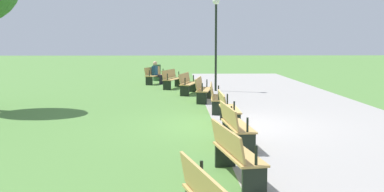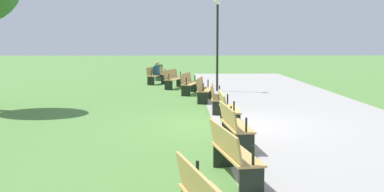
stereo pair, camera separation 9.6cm
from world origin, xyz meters
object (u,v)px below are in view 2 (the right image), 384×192
(bench_2, at_px, (189,83))
(bench_3, at_px, (203,89))
(person_seated, at_px, (158,72))
(bench_1, at_px, (173,78))
(bench_7, at_px, (232,152))
(lamp_post, at_px, (217,27))
(trash_bin, at_px, (159,73))
(bench_4, at_px, (216,97))
(bench_5, at_px, (227,108))
(bench_6, at_px, (234,125))
(bench_0, at_px, (157,75))

(bench_2, relative_size, bench_3, 1.00)
(bench_3, distance_m, person_seated, 7.49)
(bench_1, distance_m, bench_7, 15.22)
(lamp_post, bearing_deg, bench_2, -47.16)
(bench_7, xyz_separation_m, trash_bin, (-19.50, -2.11, -0.02))
(bench_4, height_order, trash_bin, trash_bin)
(bench_4, xyz_separation_m, bench_5, (2.56, 0.10, 0.00))
(bench_6, bearing_deg, lamp_post, 172.93)
(bench_3, bearing_deg, bench_2, -159.32)
(bench_0, bearing_deg, person_seated, 51.31)
(bench_1, height_order, lamp_post, lamp_post)
(bench_2, xyz_separation_m, bench_3, (2.51, 0.51, 0.00))
(bench_7, xyz_separation_m, lamp_post, (-13.92, 0.80, 2.42))
(bench_3, bearing_deg, person_seated, -155.03)
(bench_7, bearing_deg, bench_3, 170.79)
(bench_7, relative_size, lamp_post, 0.44)
(bench_0, height_order, bench_3, same)
(bench_3, relative_size, person_seated, 1.53)
(bench_1, relative_size, trash_bin, 2.01)
(bench_5, bearing_deg, lamp_post, 177.48)
(bench_4, bearing_deg, bench_2, -166.22)
(bench_1, distance_m, lamp_post, 3.39)
(bench_2, distance_m, trash_bin, 6.98)
(bench_2, distance_m, bench_4, 5.12)
(bench_2, xyz_separation_m, bench_7, (12.71, 0.51, 0.00))
(bench_0, xyz_separation_m, bench_6, (15.02, 2.43, 0.00))
(bench_3, bearing_deg, bench_4, 16.09)
(lamp_post, xyz_separation_m, trash_bin, (-5.58, -2.90, -2.43))
(bench_6, bearing_deg, bench_4, 175.39)
(bench_7, bearing_deg, bench_4, 168.49)
(bench_3, height_order, bench_6, same)
(bench_2, bearing_deg, trash_bin, -152.95)
(bench_7, relative_size, trash_bin, 2.00)
(bench_2, xyz_separation_m, bench_4, (5.05, 0.82, 0.00))
(bench_1, relative_size, bench_6, 1.01)
(bench_1, xyz_separation_m, lamp_post, (1.25, 2.01, 2.42))
(bench_5, distance_m, bench_7, 5.12)
(bench_4, height_order, lamp_post, lamp_post)
(bench_5, relative_size, person_seated, 1.49)
(bench_0, xyz_separation_m, person_seated, (0.16, 0.09, 0.16))
(bench_0, distance_m, lamp_post, 5.26)
(bench_7, height_order, trash_bin, trash_bin)
(person_seated, bearing_deg, bench_3, 38.79)
(bench_3, bearing_deg, bench_1, -157.02)
(bench_0, height_order, bench_1, same)
(person_seated, bearing_deg, bench_1, 43.09)
(bench_0, height_order, bench_2, same)
(bench_7, distance_m, person_seated, 17.52)
(trash_bin, bearing_deg, bench_3, 12.76)
(bench_7, height_order, person_seated, person_seated)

